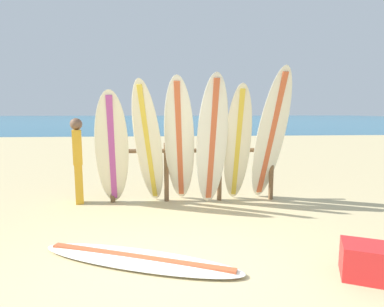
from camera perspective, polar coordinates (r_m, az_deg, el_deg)
ground_plane at (r=3.61m, az=-4.60°, el=-21.06°), size 120.00×120.00×0.00m
ocean_water at (r=61.19m, az=-4.04°, el=6.24°), size 120.00×80.00×0.01m
surfboard_rack at (r=6.02m, az=0.20°, el=-1.99°), size 3.18×0.09×1.13m
surfboard_leaning_far_left at (r=5.66m, az=-14.34°, el=0.49°), size 0.70×1.06×2.09m
surfboard_leaning_left at (r=5.56m, az=-7.93°, el=1.42°), size 0.66×1.21×2.26m
surfboard_leaning_center_left at (r=5.68m, az=-2.30°, el=1.99°), size 0.65×1.12×2.33m
surfboard_leaning_center at (r=5.61m, az=3.66°, el=2.19°), size 0.63×0.70×2.38m
surfboard_leaning_center_right at (r=5.81m, az=8.26°, el=1.46°), size 0.53×0.94×2.21m
surfboard_leaning_right at (r=5.96m, az=14.07°, el=2.85°), size 0.68×1.15×2.50m
surfboard_lying_on_sand at (r=3.88m, az=-9.77°, el=-18.39°), size 2.51×1.35×0.08m
beachgoer_standing at (r=6.19m, az=-20.05°, el=-0.62°), size 0.23×0.29×1.60m
small_boat_offshore at (r=39.53m, az=8.54°, el=5.64°), size 1.98×2.19×0.71m
cooler_box at (r=3.93m, az=29.98°, el=-16.74°), size 0.71×0.61×0.36m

